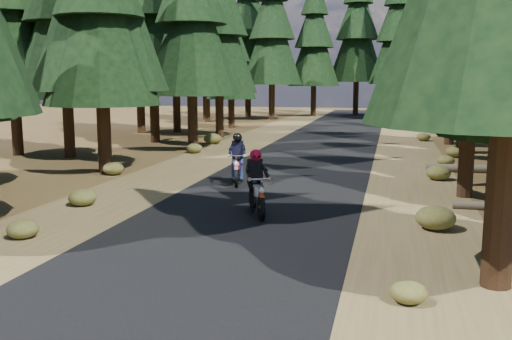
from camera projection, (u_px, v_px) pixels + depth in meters
The scene contains 9 objects.
ground at pixel (243, 220), 15.08m from camera, with size 120.00×120.00×0.00m, color #4B351A.
road at pixel (279, 186), 19.88m from camera, with size 6.00×100.00×0.01m, color black.
shoulder_l at pixel (157, 180), 20.94m from camera, with size 3.20×100.00×0.01m, color brown.
shoulder_r at pixel (416, 192), 18.83m from camera, with size 3.20×100.00×0.01m, color brown.
pine_forest at pixel (332, 8), 34.05m from camera, with size 34.59×55.08×16.32m.
log_near at pixel (504, 169), 22.46m from camera, with size 0.32×0.32×5.99m, color #4C4233.
understory_shrubs at pixel (315, 170), 21.57m from camera, with size 14.45×30.97×0.61m.
rider_lead at pixel (257, 194), 15.49m from camera, with size 1.36×2.07×1.79m.
rider_follow at pixel (237, 168), 20.03m from camera, with size 1.03×2.10×1.80m.
Camera 1 is at (3.75, -14.20, 3.69)m, focal length 40.00 mm.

